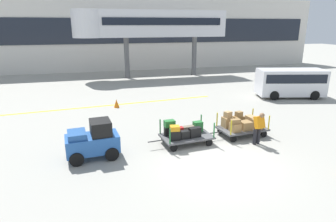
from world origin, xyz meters
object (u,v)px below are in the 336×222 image
at_px(baggage_cart_lead, 184,133).
at_px(safety_cone_far, 117,103).
at_px(shuttle_van, 291,81).
at_px(baggage_handler, 259,127).
at_px(baggage_cart_middle, 241,124).
at_px(baggage_tug, 93,141).

xyz_separation_m(baggage_cart_lead, safety_cone_far, (-2.40, 6.95, -0.26)).
bearing_deg(safety_cone_far, shuttle_van, -2.60).
distance_m(baggage_cart_lead, shuttle_van, 12.30).
height_order(baggage_cart_lead, baggage_handler, baggage_handler).
bearing_deg(safety_cone_far, baggage_cart_middle, -50.74).
bearing_deg(baggage_handler, safety_cone_far, 125.32).
bearing_deg(baggage_cart_middle, safety_cone_far, 129.26).
bearing_deg(shuttle_van, baggage_cart_lead, -148.81).
relative_size(baggage_cart_lead, shuttle_van, 0.60).
distance_m(baggage_cart_middle, safety_cone_far, 8.63).
relative_size(baggage_cart_middle, baggage_handler, 1.95).
bearing_deg(baggage_cart_middle, shuttle_van, 39.31).
xyz_separation_m(baggage_tug, baggage_cart_lead, (4.04, 0.38, -0.22)).
xyz_separation_m(baggage_cart_middle, safety_cone_far, (-5.46, 6.68, -0.29)).
relative_size(baggage_tug, safety_cone_far, 3.98).
distance_m(baggage_tug, baggage_handler, 7.27).
xyz_separation_m(baggage_cart_lead, baggage_handler, (3.21, -0.97, 0.33)).
distance_m(baggage_handler, safety_cone_far, 9.72).
distance_m(baggage_cart_lead, baggage_cart_middle, 3.07).
relative_size(baggage_cart_middle, safety_cone_far, 5.55).
distance_m(shuttle_van, safety_cone_far, 12.96).
relative_size(baggage_handler, safety_cone_far, 2.84).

